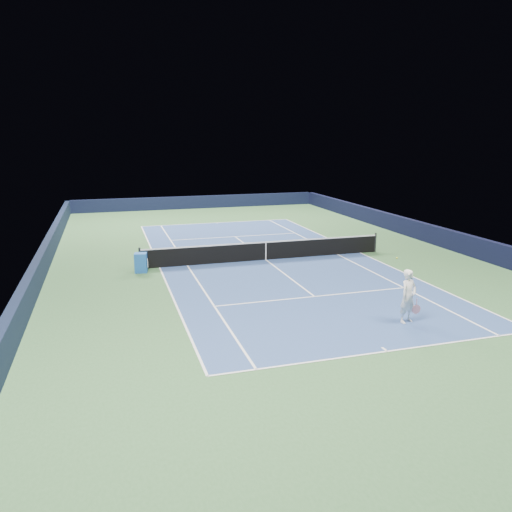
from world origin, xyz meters
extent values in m
plane|color=#325B31|center=(0.00, 0.00, 0.00)|extent=(40.00, 40.00, 0.00)
cube|color=black|center=(0.00, 19.82, 0.55)|extent=(22.00, 0.35, 1.10)
cube|color=black|center=(10.82, 0.00, 0.55)|extent=(0.35, 40.00, 1.10)
cube|color=#101932|center=(-10.82, 0.00, 0.55)|extent=(0.35, 40.00, 1.10)
cube|color=navy|center=(0.00, 0.00, 0.00)|extent=(10.97, 23.77, 0.01)
cube|color=white|center=(0.00, 11.88, 0.01)|extent=(10.97, 0.08, 0.00)
cube|color=white|center=(0.00, -11.88, 0.01)|extent=(10.97, 0.08, 0.00)
cube|color=white|center=(5.49, 0.00, 0.01)|extent=(0.08, 23.77, 0.00)
cube|color=white|center=(-5.49, 0.00, 0.01)|extent=(0.08, 23.77, 0.00)
cube|color=white|center=(4.12, 0.00, 0.01)|extent=(0.08, 23.77, 0.00)
cube|color=white|center=(-4.12, 0.00, 0.01)|extent=(0.08, 23.77, 0.00)
cube|color=white|center=(0.00, 6.40, 0.01)|extent=(8.23, 0.08, 0.00)
cube|color=white|center=(0.00, -6.40, 0.01)|extent=(8.23, 0.08, 0.00)
cube|color=white|center=(0.00, 0.00, 0.01)|extent=(0.08, 12.80, 0.00)
cube|color=white|center=(0.00, 11.73, 0.01)|extent=(0.08, 0.30, 0.00)
cube|color=white|center=(0.00, -11.73, 0.01)|extent=(0.08, 0.30, 0.00)
cylinder|color=black|center=(-6.40, 0.00, 0.54)|extent=(0.10, 0.10, 1.07)
cylinder|color=black|center=(6.40, 0.00, 0.54)|extent=(0.10, 0.10, 1.07)
cube|color=black|center=(0.00, 0.00, 0.46)|extent=(12.80, 0.03, 0.91)
cube|color=white|center=(0.00, 0.00, 0.94)|extent=(12.80, 0.04, 0.06)
cube|color=white|center=(0.00, 0.00, 0.46)|extent=(0.05, 0.04, 0.91)
cube|color=#1D56AE|center=(-6.40, -0.59, 0.46)|extent=(0.65, 0.60, 0.93)
cube|color=white|center=(-6.11, -0.59, 0.45)|extent=(0.05, 0.41, 0.41)
imported|color=white|center=(1.93, -9.94, 0.94)|extent=(0.79, 0.64, 1.88)
cylinder|color=pink|center=(2.25, -9.99, 0.70)|extent=(0.03, 0.03, 0.31)
cylinder|color=black|center=(2.25, -9.99, 0.46)|extent=(0.31, 0.02, 0.31)
cylinder|color=#C47E91|center=(2.25, -9.99, 0.46)|extent=(0.33, 0.03, 0.33)
sphere|color=gold|center=(2.03, -8.94, 2.06)|extent=(0.07, 0.07, 0.07)
camera|label=1|loc=(-7.78, -24.02, 6.30)|focal=35.00mm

